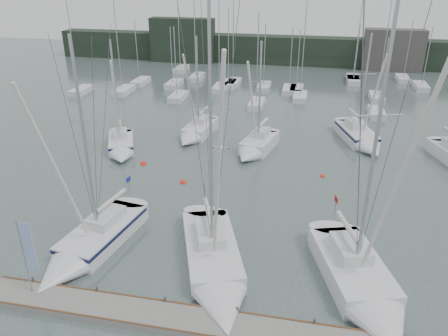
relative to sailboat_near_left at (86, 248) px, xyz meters
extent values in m
plane|color=#4A5A57|center=(8.46, 0.66, -0.59)|extent=(160.00, 160.00, 0.00)
cube|color=slate|center=(8.46, -4.34, -0.39)|extent=(24.00, 2.00, 0.40)
cube|color=black|center=(8.46, 62.66, 1.91)|extent=(90.00, 4.00, 5.00)
cube|color=black|center=(-11.54, 60.66, 3.41)|extent=(12.00, 3.00, 8.00)
cube|color=#45413F|center=(26.46, 60.66, 2.91)|extent=(10.00, 3.00, 7.00)
cube|color=silver|center=(-7.52, 42.12, -0.24)|extent=(1.80, 4.50, 0.90)
cylinder|color=#9FA2A6|center=(-7.52, 41.62, 4.25)|extent=(0.12, 0.12, 8.08)
cube|color=silver|center=(19.49, 51.34, -0.24)|extent=(1.80, 4.50, 0.90)
cylinder|color=#9FA2A6|center=(19.49, 50.84, 5.86)|extent=(0.12, 0.12, 11.31)
cube|color=silver|center=(21.32, 33.49, -0.24)|extent=(1.80, 4.50, 0.90)
cylinder|color=#9FA2A6|center=(21.32, 32.99, 4.57)|extent=(0.12, 0.12, 8.72)
cube|color=silver|center=(6.14, 43.25, -0.24)|extent=(1.80, 4.50, 0.90)
cylinder|color=#9FA2A6|center=(6.14, 42.75, 4.62)|extent=(0.12, 0.12, 8.82)
cube|color=silver|center=(-0.13, 41.33, -0.24)|extent=(1.80, 4.50, 0.90)
cylinder|color=#9FA2A6|center=(-0.13, 40.83, 7.05)|extent=(0.12, 0.12, 13.69)
cube|color=silver|center=(6.30, 34.29, -0.24)|extent=(1.80, 4.50, 0.90)
cylinder|color=#9FA2A6|center=(6.30, 33.79, 5.70)|extent=(0.12, 0.12, 10.97)
cube|color=silver|center=(19.49, 50.12, -0.24)|extent=(1.80, 4.50, 0.90)
cylinder|color=#9FA2A6|center=(19.49, 49.62, 4.25)|extent=(0.12, 0.12, 8.09)
cube|color=silver|center=(0.76, 43.67, -0.24)|extent=(1.80, 4.50, 0.90)
cylinder|color=#9FA2A6|center=(0.76, 43.17, 5.61)|extent=(0.12, 0.12, 10.79)
cube|color=silver|center=(27.30, 52.81, -0.24)|extent=(1.80, 4.50, 0.90)
cylinder|color=#9FA2A6|center=(27.30, 52.31, 4.52)|extent=(0.12, 0.12, 8.62)
cube|color=silver|center=(-13.50, 37.03, -0.24)|extent=(1.80, 4.50, 0.90)
cylinder|color=#9FA2A6|center=(-13.50, 36.53, 6.41)|extent=(0.12, 0.12, 12.40)
cube|color=silver|center=(11.03, 42.64, -0.24)|extent=(1.80, 4.50, 0.90)
cylinder|color=#9FA2A6|center=(11.03, 42.14, 4.23)|extent=(0.12, 0.12, 8.04)
cube|color=silver|center=(11.73, 38.90, -0.24)|extent=(1.80, 4.50, 0.90)
cylinder|color=#9FA2A6|center=(11.73, 38.40, 6.20)|extent=(0.12, 0.12, 11.97)
cube|color=silver|center=(29.21, 48.32, -0.24)|extent=(1.80, 4.50, 0.90)
cylinder|color=#9FA2A6|center=(29.21, 47.82, 4.41)|extent=(0.12, 0.12, 8.39)
cube|color=silver|center=(-9.44, 52.36, -0.24)|extent=(1.80, 4.50, 0.90)
cylinder|color=#9FA2A6|center=(-9.44, 51.86, 5.28)|extent=(0.12, 0.12, 10.14)
cube|color=silver|center=(1.26, 44.73, -0.24)|extent=(1.80, 4.50, 0.90)
cylinder|color=#9FA2A6|center=(1.26, 44.23, 6.59)|extent=(0.12, 0.12, 12.76)
cube|color=silver|center=(-13.06, 42.49, -0.24)|extent=(1.80, 4.50, 0.90)
cylinder|color=#9FA2A6|center=(-13.06, 41.99, 4.60)|extent=(0.12, 0.12, 8.78)
cube|color=silver|center=(-5.24, 47.17, -0.24)|extent=(1.80, 4.50, 0.90)
cylinder|color=#9FA2A6|center=(-5.24, 46.67, 6.38)|extent=(0.12, 0.12, 12.34)
cube|color=silver|center=(10.00, 42.41, -0.24)|extent=(1.80, 4.50, 0.90)
cylinder|color=#9FA2A6|center=(10.00, 41.91, 4.46)|extent=(0.12, 0.12, 8.51)
cube|color=silver|center=(22.09, 40.83, -0.24)|extent=(1.80, 4.50, 0.90)
cylinder|color=#9FA2A6|center=(22.09, 40.33, 6.97)|extent=(0.12, 0.12, 13.52)
cube|color=silver|center=(-19.58, 35.71, -0.24)|extent=(1.80, 4.50, 0.90)
cylinder|color=#9FA2A6|center=(-19.58, 35.21, 7.03)|extent=(0.12, 0.12, 13.64)
cube|color=silver|center=(-4.81, 35.52, -0.24)|extent=(1.80, 4.50, 0.90)
cylinder|color=#9FA2A6|center=(-4.81, 35.02, 4.72)|extent=(0.12, 0.12, 9.02)
cube|color=silver|center=(0.30, 1.82, -0.15)|extent=(3.94, 7.10, 1.49)
cone|color=silver|center=(-0.48, -2.91, -0.15)|extent=(3.31, 3.31, 2.88)
cube|color=silver|center=(0.38, 2.31, 0.94)|extent=(2.00, 2.91, 0.69)
cylinder|color=#9FA2A6|center=(0.22, 1.35, 6.83)|extent=(0.18, 0.18, 12.47)
cylinder|color=silver|center=(0.52, 3.15, 1.84)|extent=(0.81, 3.29, 0.28)
cube|color=#10123B|center=(0.30, 1.82, 0.35)|extent=(3.96, 7.13, 0.25)
cube|color=navy|center=(0.88, 5.34, 2.38)|extent=(0.11, 0.53, 0.36)
cube|color=silver|center=(7.90, 1.50, -0.15)|extent=(5.57, 8.26, 1.47)
cone|color=silver|center=(9.77, -3.64, -0.15)|extent=(4.07, 4.16, 3.14)
cube|color=silver|center=(7.74, 1.96, 0.93)|extent=(2.67, 3.47, 0.69)
cylinder|color=#9FA2A6|center=(8.09, 0.98, 7.98)|extent=(0.18, 0.18, 14.80)
cylinder|color=silver|center=(7.38, 2.93, 1.81)|extent=(1.54, 3.61, 0.27)
cube|color=navy|center=(6.53, 5.28, 2.35)|extent=(0.20, 0.50, 0.35)
cube|color=silver|center=(16.54, 1.25, -0.10)|extent=(5.20, 7.55, 1.65)
cone|color=silver|center=(18.02, -3.44, -0.10)|extent=(4.02, 3.80, 3.29)
cube|color=silver|center=(16.38, 1.77, 1.11)|extent=(2.55, 3.17, 0.77)
cylinder|color=#9FA2A6|center=(16.69, 0.78, 8.24)|extent=(0.20, 0.20, 15.04)
cylinder|color=silver|center=(16.13, 2.56, 2.10)|extent=(1.30, 3.30, 0.31)
cube|color=maroon|center=(15.45, 4.74, 2.70)|extent=(0.20, 0.57, 0.40)
cube|color=silver|center=(-5.19, 17.31, -0.16)|extent=(4.15, 5.43, 1.44)
cone|color=silver|center=(-3.80, 14.11, -0.16)|extent=(3.03, 2.87, 2.39)
cube|color=silver|center=(-5.38, 17.75, 0.89)|extent=(1.99, 2.32, 0.67)
cylinder|color=#9FA2A6|center=(-5.05, 16.99, 5.42)|extent=(0.17, 0.17, 9.73)
cylinder|color=silver|center=(-5.58, 18.20, 1.75)|extent=(1.20, 2.29, 0.27)
cube|color=#10123B|center=(-5.19, 17.31, 0.32)|extent=(4.17, 5.46, 0.24)
cube|color=silver|center=(1.54, 23.10, -0.16)|extent=(3.06, 5.42, 1.44)
cone|color=silver|center=(1.06, 19.46, -0.16)|extent=(2.67, 2.50, 2.40)
cube|color=silver|center=(1.61, 23.58, 0.90)|extent=(1.58, 2.22, 0.67)
cylinder|color=#9FA2A6|center=(1.49, 22.74, 5.26)|extent=(0.17, 0.17, 9.40)
cylinder|color=silver|center=(1.68, 24.12, 1.76)|extent=(0.60, 2.53, 0.27)
cube|color=silver|center=(8.52, 20.01, -0.12)|extent=(3.57, 5.37, 1.58)
cone|color=silver|center=(7.73, 16.59, -0.12)|extent=(2.93, 2.63, 2.52)
cube|color=silver|center=(8.64, 20.53, 1.04)|extent=(1.80, 2.23, 0.74)
cylinder|color=#9FA2A6|center=(8.44, 19.67, 5.41)|extent=(0.19, 0.19, 9.49)
cylinder|color=silver|center=(8.75, 20.97, 1.98)|extent=(0.83, 2.41, 0.29)
cube|color=silver|center=(18.31, 24.81, -0.13)|extent=(4.42, 6.61, 1.56)
cone|color=silver|center=(19.64, 20.67, -0.13)|extent=(3.36, 3.30, 2.70)
cube|color=silver|center=(18.15, 25.30, 1.02)|extent=(2.15, 2.77, 0.73)
cylinder|color=#9FA2A6|center=(18.44, 24.39, 5.57)|extent=(0.19, 0.19, 9.84)
cylinder|color=silver|center=(17.94, 25.96, 1.95)|extent=(1.18, 2.92, 0.29)
cube|color=#10123B|center=(18.31, 24.81, 0.39)|extent=(4.45, 6.63, 0.26)
sphere|color=red|center=(3.13, 11.26, -0.59)|extent=(0.55, 0.55, 0.55)
sphere|color=red|center=(14.88, 14.92, -0.59)|extent=(0.44, 0.44, 0.44)
sphere|color=red|center=(-1.63, 14.17, -0.59)|extent=(0.59, 0.59, 0.59)
cylinder|color=#9FA2A6|center=(-1.12, -4.12, 2.13)|extent=(0.09, 0.09, 4.64)
cube|color=#1C4FAF|center=(-0.77, -4.07, 2.79)|extent=(0.62, 0.11, 3.09)
ellipsoid|color=white|center=(8.28, 2.73, 6.55)|extent=(0.25, 0.46, 0.20)
cube|color=gray|center=(8.00, 2.75, 6.57)|extent=(0.45, 0.17, 0.11)
cube|color=gray|center=(8.56, 2.71, 6.57)|extent=(0.45, 0.17, 0.11)
camera|label=1|loc=(13.35, -20.80, 16.48)|focal=35.00mm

